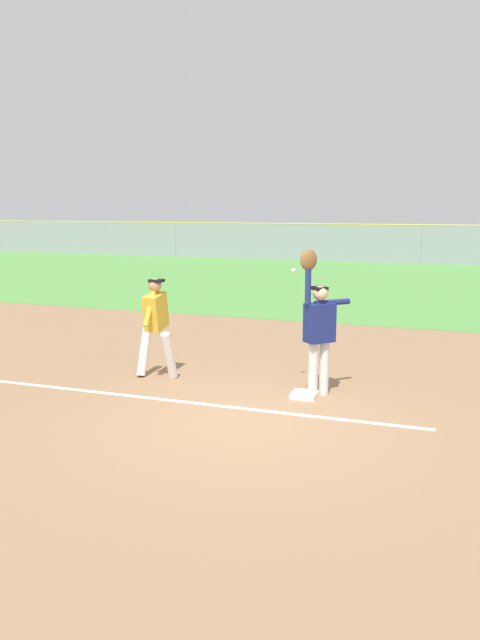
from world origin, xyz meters
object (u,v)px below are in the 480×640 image
(runner, at_px, (156,321))
(parked_car_green, at_px, (428,248))
(baseball, at_px, (294,270))
(first_base, at_px, (304,395))
(fielder, at_px, (318,325))
(parked_car_white, at_px, (323,245))

(runner, distance_m, parked_car_green, 27.32)
(runner, xyz_separation_m, baseball, (2.37, 0.13, 0.92))
(first_base, distance_m, fielder, 1.11)
(fielder, distance_m, runner, 2.84)
(runner, height_order, parked_car_green, runner)
(parked_car_white, height_order, parked_car_green, same)
(first_base, bearing_deg, runner, 174.96)
(runner, xyz_separation_m, parked_car_white, (-3.55, 27.40, -0.32))
(first_base, bearing_deg, parked_car_green, 90.57)
(fielder, relative_size, parked_car_green, 0.50)
(fielder, xyz_separation_m, parked_car_green, (-0.43, 27.27, -0.45))
(parked_car_white, bearing_deg, baseball, -71.25)
(first_base, xyz_separation_m, baseball, (-0.31, 0.37, 1.88))
(fielder, bearing_deg, runner, 42.20)
(first_base, relative_size, fielder, 0.17)
(first_base, xyz_separation_m, fielder, (0.16, 0.17, 1.08))
(first_base, distance_m, runner, 2.85)
(parked_car_white, relative_size, parked_car_green, 1.01)
(first_base, xyz_separation_m, parked_car_green, (-0.27, 27.44, 0.63))
(runner, height_order, baseball, baseball)
(runner, height_order, parked_car_white, runner)
(first_base, height_order, runner, runner)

